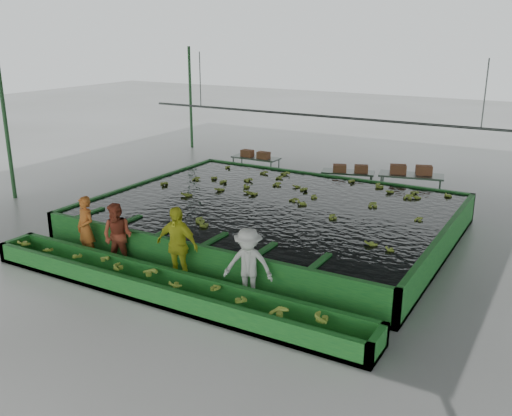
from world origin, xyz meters
The scene contains 21 objects.
ground centered at (0.00, 0.00, 0.00)m, with size 80.00×80.00×0.00m, color gray.
shed_roof centered at (0.00, 0.00, 5.00)m, with size 20.00×22.00×0.04m, color gray.
shed_posts centered at (0.00, 0.00, 2.50)m, with size 20.00×22.00×5.00m, color #28572D, non-canonical shape.
flotation_tank centered at (0.00, 1.50, 0.45)m, with size 10.00×8.00×0.90m, color #217327, non-canonical shape.
tank_water centered at (0.00, 1.50, 0.85)m, with size 9.70×7.70×0.00m, color black.
sorting_trough centered at (0.00, -3.60, 0.25)m, with size 10.00×1.00×0.50m, color #217327, non-canonical shape.
cableway_rail centered at (0.00, 5.00, 3.00)m, with size 0.08×0.08×14.00m, color #59605B.
rail_hanger_left centered at (-5.00, 5.00, 4.00)m, with size 0.04×0.04×2.00m, color #59605B.
rail_hanger_right centered at (5.00, 5.00, 4.00)m, with size 0.04×0.04×2.00m, color #59605B.
worker_a centered at (-3.19, -2.80, 0.85)m, with size 0.62×0.41×1.69m, color #C96825.
worker_b centered at (-2.09, -2.80, 0.83)m, with size 0.81×0.63×1.67m, color #A8442B.
worker_c centered at (-0.22, -2.80, 0.95)m, with size 1.11×0.46×1.89m, color yellow.
worker_d centered at (1.71, -2.80, 0.85)m, with size 1.10×0.63×1.71m, color silver.
packing_table_left centered at (-3.65, 6.80, 0.44)m, with size 1.92×0.77×0.87m, color #59605B, non-canonical shape.
packing_table_mid centered at (0.42, 6.43, 0.43)m, with size 1.87×0.75×0.85m, color #59605B, non-canonical shape.
packing_table_right centered at (2.67, 6.60, 0.49)m, with size 2.17×0.87×0.99m, color #59605B, non-canonical shape.
box_stack_left centered at (-3.62, 6.71, 0.88)m, with size 1.23×0.34×0.26m, color brown, non-canonical shape.
box_stack_mid centered at (0.54, 6.35, 0.85)m, with size 1.24×0.34×0.27m, color brown, non-canonical shape.
box_stack_right centered at (2.64, 6.66, 0.99)m, with size 1.41×0.39×0.30m, color brown, non-canonical shape.
floating_bananas centered at (0.00, 2.30, 0.85)m, with size 8.28×5.65×0.11m, color #8DA732, non-canonical shape.
trough_bananas centered at (0.00, -3.60, 0.40)m, with size 9.26×0.62×0.12m, color #8DA732, non-canonical shape.
Camera 1 is at (7.61, -12.64, 5.75)m, focal length 40.00 mm.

